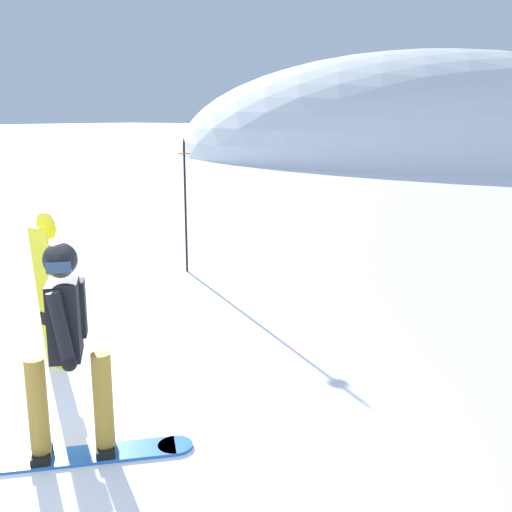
% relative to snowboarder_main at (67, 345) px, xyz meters
% --- Properties ---
extents(ridge_peak_main, '(34.05, 30.65, 13.44)m').
position_rel_snowboarder_main_xyz_m(ridge_peak_main, '(-10.92, 38.65, -0.92)').
color(ridge_peak_main, white).
rests_on(ridge_peak_main, ground).
extents(snowboarder_main, '(1.37, 1.40, 1.71)m').
position_rel_snowboarder_main_xyz_m(snowboarder_main, '(0.00, 0.00, 0.00)').
color(snowboarder_main, blue).
rests_on(snowboarder_main, ground).
extents(spare_snowboard, '(0.28, 0.14, 1.66)m').
position_rel_snowboarder_main_xyz_m(spare_snowboard, '(-1.54, 1.01, -0.08)').
color(spare_snowboard, yellow).
rests_on(spare_snowboard, ground).
extents(piste_marker_near, '(0.20, 0.20, 2.25)m').
position_rel_snowboarder_main_xyz_m(piste_marker_near, '(-3.04, 4.95, 0.35)').
color(piste_marker_near, black).
rests_on(piste_marker_near, ground).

